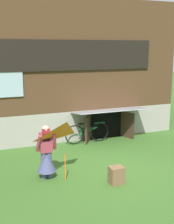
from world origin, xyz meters
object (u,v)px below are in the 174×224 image
object	(u,v)px
kite	(67,138)
wooden_crate	(116,175)
bicycle_green	(87,133)
person	(46,156)

from	to	relation	value
kite	wooden_crate	world-z (taller)	kite
kite	bicycle_green	size ratio (longest dim) A/B	0.91
person	kite	size ratio (longest dim) A/B	0.95
person	wooden_crate	world-z (taller)	person
kite	bicycle_green	bearing A→B (deg)	60.30
kite	person	bearing A→B (deg)	128.26
kite	bicycle_green	xyz separation A→B (m)	(1.75, 3.06, -0.89)
person	bicycle_green	bearing A→B (deg)	38.45
person	bicycle_green	distance (m)	3.34
person	wooden_crate	size ratio (longest dim) A/B	3.24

